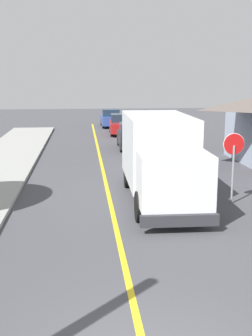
% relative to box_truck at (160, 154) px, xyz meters
% --- Properties ---
extents(centre_line_yellow, '(0.16, 56.00, 0.01)m').
position_rel_box_truck_xyz_m(centre_line_yellow, '(-1.93, 0.11, -1.76)').
color(centre_line_yellow, gold).
rests_on(centre_line_yellow, ground).
extents(box_truck, '(2.52, 7.22, 3.20)m').
position_rel_box_truck_xyz_m(box_truck, '(0.00, 0.00, 0.00)').
color(box_truck, silver).
rests_on(box_truck, ground).
extents(parked_car_near, '(2.00, 4.48, 1.67)m').
position_rel_box_truck_xyz_m(parked_car_near, '(0.34, 6.03, -0.97)').
color(parked_car_near, silver).
rests_on(parked_car_near, ground).
extents(parked_car_mid, '(1.89, 4.44, 1.67)m').
position_rel_box_truck_xyz_m(parked_car_mid, '(0.34, 12.31, -0.97)').
color(parked_car_mid, black).
rests_on(parked_car_mid, ground).
extents(parked_car_far, '(1.94, 4.45, 1.67)m').
position_rel_box_truck_xyz_m(parked_car_far, '(0.24, 19.77, -0.97)').
color(parked_car_far, maroon).
rests_on(parked_car_far, ground).
extents(parked_car_furthest, '(1.85, 4.42, 1.67)m').
position_rel_box_truck_xyz_m(parked_car_furthest, '(-0.21, 25.50, -0.97)').
color(parked_car_furthest, '#2D4793').
rests_on(parked_car_furthest, ground).
extents(stop_sign, '(0.80, 0.10, 2.65)m').
position_rel_box_truck_xyz_m(stop_sign, '(2.59, -0.85, 0.09)').
color(stop_sign, gray).
rests_on(stop_sign, ground).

